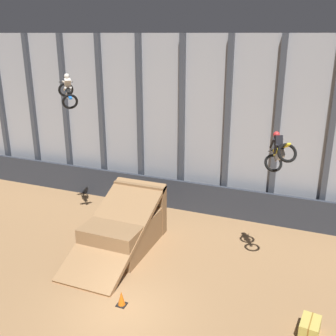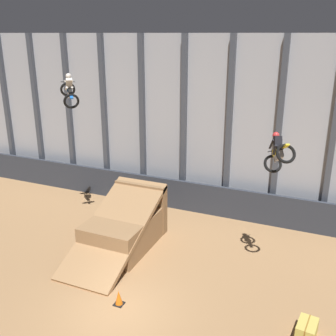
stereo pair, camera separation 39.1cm
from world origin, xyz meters
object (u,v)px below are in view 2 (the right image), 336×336
at_px(rider_bike_right_air, 278,153).
at_px(hay_bale_trackside, 307,330).
at_px(rider_bike_left_air, 69,91).
at_px(dirt_ramp, 126,226).
at_px(traffic_cone_near_ramp, 119,298).

relative_size(rider_bike_right_air, hay_bale_trackside, 1.89).
xyz_separation_m(rider_bike_left_air, hay_bale_trackside, (11.71, -3.85, -6.70)).
xyz_separation_m(dirt_ramp, traffic_cone_near_ramp, (1.95, -4.08, -0.62)).
distance_m(dirt_ramp, traffic_cone_near_ramp, 4.57).
relative_size(dirt_ramp, rider_bike_right_air, 3.21).
bearing_deg(rider_bike_right_air, traffic_cone_near_ramp, -167.20).
relative_size(dirt_ramp, traffic_cone_near_ramp, 10.02).
distance_m(dirt_ramp, rider_bike_right_air, 7.99).
bearing_deg(traffic_cone_near_ramp, rider_bike_left_air, 136.81).
xyz_separation_m(dirt_ramp, rider_bike_left_air, (-3.22, 0.78, 6.08)).
height_order(rider_bike_right_air, traffic_cone_near_ramp, rider_bike_right_air).
xyz_separation_m(dirt_ramp, rider_bike_right_air, (6.67, 0.03, 4.40)).
distance_m(dirt_ramp, rider_bike_left_air, 6.93).
height_order(dirt_ramp, rider_bike_left_air, rider_bike_left_air).
height_order(dirt_ramp, rider_bike_right_air, rider_bike_right_air).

